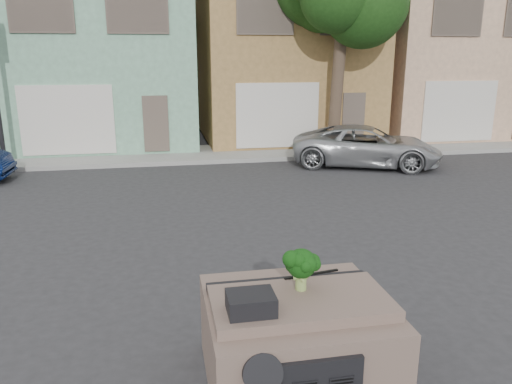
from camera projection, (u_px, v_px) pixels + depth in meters
name	position (u px, v px, depth m)	size (l,w,h in m)	color
ground_plane	(249.00, 273.00, 8.61)	(120.00, 120.00, 0.00)	#303033
sidewalk	(200.00, 154.00, 18.53)	(40.00, 3.00, 0.15)	gray
townhouse_mint	(105.00, 52.00, 20.71)	(7.20, 8.20, 7.55)	#7CB191
townhouse_tan	(280.00, 52.00, 22.07)	(7.20, 8.20, 7.55)	#9E7843
townhouse_beige	(435.00, 52.00, 23.43)	(7.20, 8.20, 7.55)	tan
silver_pickup	(365.00, 166.00, 16.94)	(2.25, 4.89, 1.36)	#A9ACAF
tree_near	(339.00, 37.00, 17.67)	(4.40, 4.00, 8.50)	#1A3E12
car_dashboard	(296.00, 337.00, 5.62)	(2.00, 1.80, 1.12)	#6E584D
instrument_hump	(251.00, 303.00, 5.01)	(0.48, 0.38, 0.20)	black
wiper_arm	(312.00, 274.00, 5.88)	(0.70, 0.03, 0.02)	black
broccoli	(301.00, 269.00, 5.46)	(0.40, 0.40, 0.49)	black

